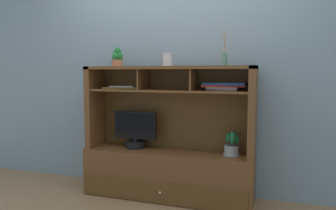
{
  "coord_description": "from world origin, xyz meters",
  "views": [
    {
      "loc": [
        1.01,
        -2.99,
        1.23
      ],
      "look_at": [
        0.0,
        0.0,
        0.92
      ],
      "focal_mm": 34.81,
      "sensor_mm": 36.0,
      "label": 1
    }
  ],
  "objects_px": {
    "tv_monitor": "(135,133)",
    "media_console": "(168,158)",
    "magazine_stack_centre": "(124,87)",
    "potted_succulent": "(117,58)",
    "potted_orchid": "(232,145)",
    "magazine_stack_left": "(224,86)",
    "diffuser_bottle": "(224,59)",
    "ceramic_vase": "(168,60)"
  },
  "relations": [
    {
      "from": "media_console",
      "to": "magazine_stack_left",
      "type": "xyz_separation_m",
      "value": [
        0.53,
        0.03,
        0.72
      ]
    },
    {
      "from": "potted_orchid",
      "to": "potted_succulent",
      "type": "height_order",
      "value": "potted_succulent"
    },
    {
      "from": "potted_orchid",
      "to": "potted_succulent",
      "type": "xyz_separation_m",
      "value": [
        -1.16,
        -0.04,
        0.81
      ]
    },
    {
      "from": "potted_succulent",
      "to": "magazine_stack_centre",
      "type": "bearing_deg",
      "value": 59.04
    },
    {
      "from": "tv_monitor",
      "to": "potted_orchid",
      "type": "distance_m",
      "value": 0.98
    },
    {
      "from": "potted_orchid",
      "to": "magazine_stack_left",
      "type": "distance_m",
      "value": 0.55
    },
    {
      "from": "magazine_stack_left",
      "to": "ceramic_vase",
      "type": "relative_size",
      "value": 3.3
    },
    {
      "from": "diffuser_bottle",
      "to": "magazine_stack_left",
      "type": "bearing_deg",
      "value": 98.86
    },
    {
      "from": "tv_monitor",
      "to": "potted_orchid",
      "type": "height_order",
      "value": "tv_monitor"
    },
    {
      "from": "magazine_stack_left",
      "to": "potted_succulent",
      "type": "relative_size",
      "value": 2.11
    },
    {
      "from": "potted_orchid",
      "to": "diffuser_bottle",
      "type": "height_order",
      "value": "diffuser_bottle"
    },
    {
      "from": "magazine_stack_centre",
      "to": "ceramic_vase",
      "type": "relative_size",
      "value": 3.44
    },
    {
      "from": "potted_orchid",
      "to": "ceramic_vase",
      "type": "xyz_separation_m",
      "value": [
        -0.62,
        -0.04,
        0.79
      ]
    },
    {
      "from": "media_console",
      "to": "magazine_stack_centre",
      "type": "relative_size",
      "value": 3.89
    },
    {
      "from": "tv_monitor",
      "to": "potted_succulent",
      "type": "relative_size",
      "value": 2.32
    },
    {
      "from": "ceramic_vase",
      "to": "magazine_stack_left",
      "type": "bearing_deg",
      "value": 5.84
    },
    {
      "from": "tv_monitor",
      "to": "media_console",
      "type": "bearing_deg",
      "value": -0.86
    },
    {
      "from": "diffuser_bottle",
      "to": "potted_succulent",
      "type": "height_order",
      "value": "diffuser_bottle"
    },
    {
      "from": "tv_monitor",
      "to": "diffuser_bottle",
      "type": "bearing_deg",
      "value": -1.53
    },
    {
      "from": "ceramic_vase",
      "to": "magazine_stack_centre",
      "type": "bearing_deg",
      "value": 172.23
    },
    {
      "from": "magazine_stack_left",
      "to": "diffuser_bottle",
      "type": "relative_size",
      "value": 1.33
    },
    {
      "from": "diffuser_bottle",
      "to": "ceramic_vase",
      "type": "height_order",
      "value": "diffuser_bottle"
    },
    {
      "from": "magazine_stack_left",
      "to": "ceramic_vase",
      "type": "height_order",
      "value": "ceramic_vase"
    },
    {
      "from": "diffuser_bottle",
      "to": "potted_succulent",
      "type": "xyz_separation_m",
      "value": [
        -1.08,
        -0.01,
        0.02
      ]
    },
    {
      "from": "media_console",
      "to": "tv_monitor",
      "type": "height_order",
      "value": "media_console"
    },
    {
      "from": "potted_orchid",
      "to": "magazine_stack_left",
      "type": "bearing_deg",
      "value": 170.45
    },
    {
      "from": "magazine_stack_centre",
      "to": "potted_succulent",
      "type": "relative_size",
      "value": 2.2
    },
    {
      "from": "potted_orchid",
      "to": "magazine_stack_centre",
      "type": "distance_m",
      "value": 1.23
    },
    {
      "from": "tv_monitor",
      "to": "diffuser_bottle",
      "type": "height_order",
      "value": "diffuser_bottle"
    },
    {
      "from": "tv_monitor",
      "to": "magazine_stack_centre",
      "type": "distance_m",
      "value": 0.48
    },
    {
      "from": "potted_orchid",
      "to": "magazine_stack_left",
      "type": "xyz_separation_m",
      "value": [
        -0.09,
        0.01,
        0.54
      ]
    },
    {
      "from": "media_console",
      "to": "diffuser_bottle",
      "type": "bearing_deg",
      "value": -1.97
    },
    {
      "from": "media_console",
      "to": "potted_orchid",
      "type": "height_order",
      "value": "media_console"
    },
    {
      "from": "potted_orchid",
      "to": "magazine_stack_left",
      "type": "relative_size",
      "value": 0.56
    },
    {
      "from": "tv_monitor",
      "to": "magazine_stack_left",
      "type": "bearing_deg",
      "value": 1.79
    },
    {
      "from": "magazine_stack_centre",
      "to": "diffuser_bottle",
      "type": "bearing_deg",
      "value": -3.6
    },
    {
      "from": "tv_monitor",
      "to": "magazine_stack_left",
      "type": "xyz_separation_m",
      "value": [
        0.89,
        0.03,
        0.49
      ]
    },
    {
      "from": "media_console",
      "to": "ceramic_vase",
      "type": "height_order",
      "value": "ceramic_vase"
    },
    {
      "from": "tv_monitor",
      "to": "potted_succulent",
      "type": "height_order",
      "value": "potted_succulent"
    },
    {
      "from": "media_console",
      "to": "magazine_stack_left",
      "type": "height_order",
      "value": "media_console"
    },
    {
      "from": "tv_monitor",
      "to": "magazine_stack_centre",
      "type": "relative_size",
      "value": 1.06
    },
    {
      "from": "magazine_stack_centre",
      "to": "potted_succulent",
      "type": "bearing_deg",
      "value": -120.96
    }
  ]
}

